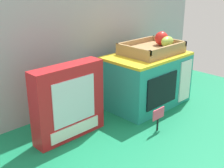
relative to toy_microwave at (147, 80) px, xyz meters
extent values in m
plane|color=#147A4C|center=(-0.19, -0.03, -0.13)|extent=(1.70, 1.70, 0.00)
cube|color=#A0A3A8|center=(-0.19, 0.23, 0.25)|extent=(1.61, 0.03, 0.76)
cube|color=teal|center=(0.00, 0.00, -0.01)|extent=(0.40, 0.26, 0.24)
cube|color=yellow|center=(0.00, 0.00, 0.12)|extent=(0.40, 0.26, 0.01)
cube|color=black|center=(-0.05, -0.13, -0.01)|extent=(0.21, 0.01, 0.14)
cube|color=white|center=(0.14, -0.13, -0.01)|extent=(0.09, 0.01, 0.20)
cube|color=#A37F51|center=(0.03, 0.00, 0.14)|extent=(0.28, 0.21, 0.03)
cube|color=#A37F51|center=(0.03, -0.09, 0.17)|extent=(0.28, 0.01, 0.02)
cube|color=#A37F51|center=(0.03, 0.10, 0.17)|extent=(0.28, 0.01, 0.02)
cube|color=#A37F51|center=(-0.10, 0.00, 0.17)|extent=(0.01, 0.21, 0.02)
cube|color=#A37F51|center=(0.17, 0.00, 0.17)|extent=(0.01, 0.21, 0.02)
sphere|color=red|center=(0.10, 0.00, 0.19)|extent=(0.07, 0.07, 0.07)
ellipsoid|color=#9EC647|center=(0.10, -0.04, 0.18)|extent=(0.09, 0.06, 0.05)
cube|color=red|center=(-0.46, 0.01, 0.02)|extent=(0.30, 0.07, 0.30)
cube|color=silver|center=(-0.46, -0.03, 0.04)|extent=(0.19, 0.00, 0.18)
cube|color=white|center=(-0.46, -0.03, -0.09)|extent=(0.23, 0.00, 0.05)
cylinder|color=black|center=(-0.18, -0.21, -0.10)|extent=(0.01, 0.01, 0.06)
cube|color=#F44C6B|center=(-0.18, -0.21, -0.05)|extent=(0.07, 0.00, 0.05)
camera|label=1|loc=(-1.07, -0.86, 0.48)|focal=47.44mm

